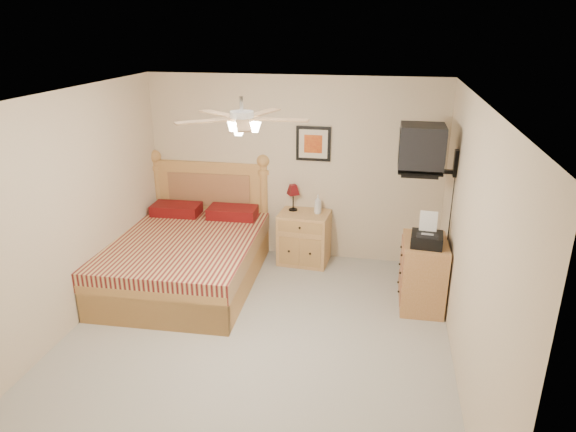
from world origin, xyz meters
name	(u,v)px	position (x,y,z in m)	size (l,w,h in m)	color
floor	(254,342)	(0.00, 0.00, 0.00)	(4.50, 4.50, 0.00)	#9D988E
ceiling	(248,98)	(0.00, 0.00, 2.50)	(4.00, 4.50, 0.04)	white
wall_back	(293,169)	(0.00, 2.25, 1.25)	(4.00, 0.04, 2.50)	#CAB595
wall_front	(148,383)	(0.00, -2.25, 1.25)	(4.00, 0.04, 2.50)	#CAB595
wall_left	(63,217)	(-2.00, 0.00, 1.25)	(0.04, 4.50, 2.50)	#CAB595
wall_right	(469,247)	(2.00, 0.00, 1.25)	(0.04, 4.50, 2.50)	#CAB595
bed	(184,230)	(-1.17, 1.12, 0.72)	(1.70, 2.23, 1.44)	tan
nightstand	(304,238)	(0.20, 2.00, 0.36)	(0.66, 0.50, 0.72)	#A97A4A
table_lamp	(293,197)	(0.03, 2.09, 0.90)	(0.20, 0.20, 0.37)	#5A0C0F
lotion_bottle	(318,204)	(0.37, 2.03, 0.85)	(0.10, 0.10, 0.26)	silver
framed_picture	(313,144)	(0.27, 2.23, 1.62)	(0.46, 0.04, 0.46)	black
dresser	(423,274)	(1.73, 1.10, 0.41)	(0.48, 0.69, 0.82)	#9E6631
fax_machine	(428,230)	(1.72, 0.98, 1.00)	(0.34, 0.36, 0.36)	black
magazine_lower	(423,233)	(1.70, 1.30, 0.83)	(0.19, 0.25, 0.02)	beige
magazine_upper	(424,231)	(1.71, 1.32, 0.85)	(0.18, 0.24, 0.02)	gray
wall_tv	(435,150)	(1.75, 1.34, 1.81)	(0.56, 0.46, 0.58)	black
ceiling_fan	(242,118)	(0.00, -0.20, 2.36)	(1.14, 1.14, 0.28)	silver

